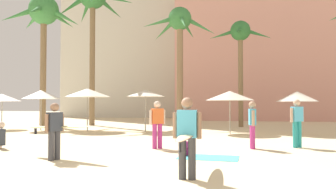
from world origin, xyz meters
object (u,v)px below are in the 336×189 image
(cafe_umbrella_0, at_px, (145,93))
(palm_tree_right, at_px, (92,5))
(palm_tree_center, at_px, (240,40))
(cafe_umbrella_6, at_px, (297,96))
(person_mid_center, at_px, (297,121))
(person_near_left, at_px, (252,123))
(person_near_right, at_px, (57,128))
(person_far_right, at_px, (188,134))
(beach_towel, at_px, (208,157))
(person_far_left, at_px, (157,123))
(palm_tree_left, at_px, (44,18))
(cafe_umbrella_5, at_px, (88,93))
(cafe_umbrella_2, at_px, (230,96))
(palm_tree_far_right, at_px, (180,31))
(cafe_umbrella_4, at_px, (2,98))
(cafe_umbrella_3, at_px, (41,95))
(backpack, at_px, (185,149))

(cafe_umbrella_0, bearing_deg, palm_tree_right, 136.25)
(palm_tree_center, height_order, cafe_umbrella_6, palm_tree_center)
(person_mid_center, xyz_separation_m, person_near_left, (-1.61, -0.54, -0.05))
(person_near_right, xyz_separation_m, person_far_right, (3.88, -1.77, 0.04))
(beach_towel, height_order, person_far_right, person_far_right)
(beach_towel, bearing_deg, person_far_left, 137.21)
(palm_tree_left, height_order, cafe_umbrella_5, palm_tree_left)
(palm_tree_center, height_order, cafe_umbrella_5, palm_tree_center)
(palm_tree_left, bearing_deg, palm_tree_center, 2.73)
(cafe_umbrella_6, distance_m, person_far_left, 8.91)
(person_near_left, bearing_deg, person_near_right, -152.47)
(cafe_umbrella_2, distance_m, beach_towel, 8.30)
(palm_tree_right, height_order, person_near_left, palm_tree_right)
(person_far_left, bearing_deg, palm_tree_left, -169.90)
(person_near_right, bearing_deg, person_mid_center, 53.51)
(palm_tree_left, xyz_separation_m, person_mid_center, (15.49, -9.95, -6.94))
(person_far_right, bearing_deg, beach_towel, -5.52)
(palm_tree_far_right, xyz_separation_m, person_mid_center, (5.54, -10.88, -5.83))
(cafe_umbrella_2, distance_m, person_far_right, 10.85)
(cafe_umbrella_0, distance_m, person_mid_center, 8.97)
(cafe_umbrella_2, bearing_deg, palm_tree_right, 151.51)
(palm_tree_left, distance_m, person_far_left, 16.79)
(person_far_left, bearing_deg, palm_tree_far_right, 149.29)
(palm_tree_far_right, relative_size, person_near_right, 3.29)
(cafe_umbrella_4, bearing_deg, person_near_left, -24.84)
(person_near_right, bearing_deg, cafe_umbrella_6, 73.60)
(cafe_umbrella_3, bearing_deg, person_far_left, -39.15)
(palm_tree_far_right, bearing_deg, beach_towel, -79.67)
(palm_tree_left, height_order, cafe_umbrella_3, palm_tree_left)
(beach_towel, relative_size, person_mid_center, 1.00)
(backpack, xyz_separation_m, person_near_left, (2.16, 1.91, 0.70))
(cafe_umbrella_4, xyz_separation_m, beach_towel, (12.95, -8.86, -1.95))
(backpack, bearing_deg, palm_tree_far_right, 111.28)
(palm_tree_far_right, bearing_deg, person_near_right, -96.79)
(palm_tree_left, distance_m, person_far_right, 20.79)
(cafe_umbrella_0, height_order, cafe_umbrella_5, cafe_umbrella_5)
(beach_towel, distance_m, person_near_right, 4.41)
(beach_towel, bearing_deg, cafe_umbrella_6, 62.30)
(cafe_umbrella_6, bearing_deg, person_near_left, -115.34)
(cafe_umbrella_2, xyz_separation_m, backpack, (-1.55, -7.73, -1.79))
(palm_tree_right, xyz_separation_m, cafe_umbrella_3, (-1.15, -4.91, -6.75))
(cafe_umbrella_0, height_order, person_near_right, cafe_umbrella_0)
(cafe_umbrella_2, xyz_separation_m, cafe_umbrella_4, (-13.81, 0.85, -0.04))
(cafe_umbrella_4, relative_size, person_near_right, 0.86)
(cafe_umbrella_4, height_order, cafe_umbrella_6, cafe_umbrella_6)
(beach_towel, bearing_deg, palm_tree_left, 134.41)
(palm_tree_center, relative_size, beach_towel, 4.20)
(cafe_umbrella_3, bearing_deg, cafe_umbrella_5, -2.29)
(palm_tree_right, height_order, cafe_umbrella_3, palm_tree_right)
(cafe_umbrella_5, bearing_deg, cafe_umbrella_6, -0.93)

